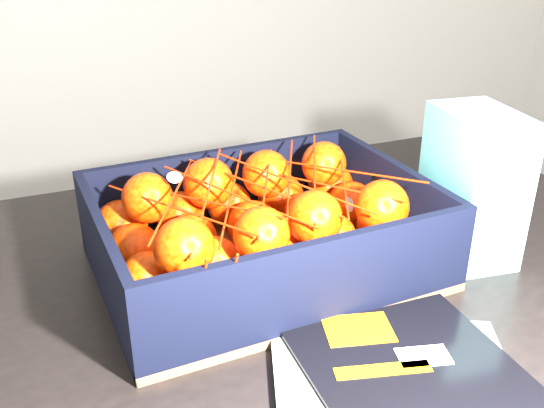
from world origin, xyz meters
name	(u,v)px	position (x,y,z in m)	size (l,w,h in m)	color
table	(271,340)	(-0.21, 0.34, 0.65)	(1.23, 0.85, 0.75)	black
magazine_stack	(413,405)	(-0.18, 0.07, 0.76)	(0.34, 0.35, 0.02)	silver
produce_crate	(263,245)	(-0.20, 0.37, 0.79)	(0.42, 0.32, 0.12)	brown
clementine_heap	(262,228)	(-0.21, 0.37, 0.81)	(0.40, 0.30, 0.13)	#F63905
mesh_net	(261,193)	(-0.21, 0.36, 0.87)	(0.35, 0.28, 0.09)	#BB2407
retail_carton	(473,185)	(0.07, 0.30, 0.85)	(0.09, 0.14, 0.21)	white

